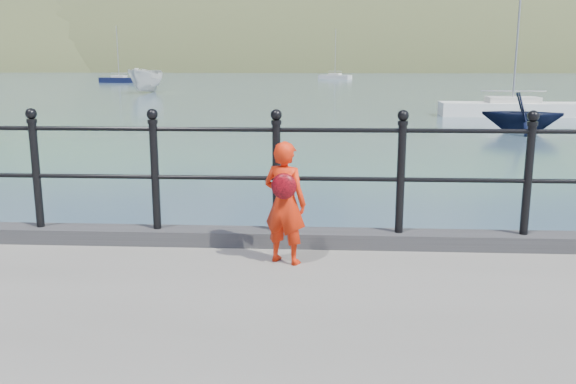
# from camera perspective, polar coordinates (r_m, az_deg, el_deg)

# --- Properties ---
(ground) EXTENTS (600.00, 600.00, 0.00)m
(ground) POSITION_cam_1_polar(r_m,az_deg,el_deg) (6.66, -6.21, -12.71)
(ground) COLOR #2D4251
(ground) RESTS_ON ground
(kerb) EXTENTS (60.00, 0.30, 0.15)m
(kerb) POSITION_cam_1_polar(r_m,az_deg,el_deg) (6.14, -6.66, -4.16)
(kerb) COLOR #28282B
(kerb) RESTS_ON quay
(railing) EXTENTS (18.11, 0.11, 1.20)m
(railing) POSITION_cam_1_polar(r_m,az_deg,el_deg) (5.98, -6.84, 2.75)
(railing) COLOR black
(railing) RESTS_ON kerb
(far_shore) EXTENTS (830.00, 200.00, 156.00)m
(far_shore) POSITION_cam_1_polar(r_m,az_deg,el_deg) (249.48, 11.97, 5.99)
(far_shore) COLOR #333A21
(far_shore) RESTS_ON ground
(child) EXTENTS (0.48, 0.41, 1.11)m
(child) POSITION_cam_1_polar(r_m,az_deg,el_deg) (5.42, -0.30, -0.95)
(child) COLOR red
(child) RESTS_ON quay
(launch_white) EXTENTS (2.61, 5.98, 2.25)m
(launch_white) POSITION_cam_1_polar(r_m,az_deg,el_deg) (57.57, -13.10, 10.13)
(launch_white) COLOR silver
(launch_white) RESTS_ON ground
(launch_navy) EXTENTS (3.55, 3.22, 1.61)m
(launch_navy) POSITION_cam_1_polar(r_m,az_deg,el_deg) (26.08, 21.08, 6.94)
(launch_navy) COLOR black
(launch_navy) RESTS_ON ground
(sailboat_deep) EXTENTS (5.49, 4.01, 8.07)m
(sailboat_deep) POSITION_cam_1_polar(r_m,az_deg,el_deg) (100.45, 4.41, 10.66)
(sailboat_deep) COLOR silver
(sailboat_deep) RESTS_ON ground
(sailboat_near) EXTENTS (7.43, 2.32, 9.96)m
(sailboat_near) POSITION_cam_1_polar(r_m,az_deg,el_deg) (34.22, 20.22, 7.25)
(sailboat_near) COLOR silver
(sailboat_near) RESTS_ON ground
(sailboat_left) EXTENTS (5.55, 2.77, 7.67)m
(sailboat_left) POSITION_cam_1_polar(r_m,az_deg,el_deg) (86.77, -15.51, 10.04)
(sailboat_left) COLOR black
(sailboat_left) RESTS_ON ground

